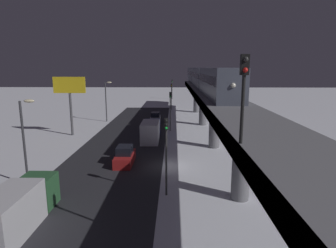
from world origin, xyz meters
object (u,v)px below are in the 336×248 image
(sedan_silver, at_px, (155,118))
(traffic_light_distant, at_px, (172,86))
(sedan_red, at_px, (125,157))
(traffic_light_far, at_px, (172,93))
(subway_train, at_px, (202,77))
(rail_signal, at_px, (244,84))
(box_truck, at_px, (151,131))
(delivery_van, at_px, (18,208))
(commercial_billboard, at_px, (70,91))
(traffic_light_near, at_px, (166,146))
(traffic_light_mid, at_px, (170,106))

(sedan_silver, height_order, traffic_light_distant, traffic_light_distant)
(sedan_red, height_order, traffic_light_far, traffic_light_far)
(traffic_light_far, height_order, traffic_light_distant, same)
(subway_train, bearing_deg, rail_signal, 86.91)
(box_truck, bearing_deg, delivery_van, 73.40)
(traffic_light_far, relative_size, commercial_billboard, 0.72)
(sedan_red, bearing_deg, box_truck, 79.07)
(delivery_van, bearing_deg, sedan_silver, -100.44)
(sedan_silver, distance_m, sedan_red, 23.42)
(traffic_light_near, relative_size, traffic_light_mid, 1.00)
(box_truck, bearing_deg, sedan_silver, -89.12)
(subway_train, bearing_deg, sedan_silver, 3.16)
(rail_signal, relative_size, sedan_silver, 0.94)
(sedan_silver, relative_size, commercial_billboard, 0.48)
(sedan_silver, xyz_separation_m, commercial_billboard, (12.16, 10.35, 6.04))
(rail_signal, relative_size, commercial_billboard, 0.45)
(traffic_light_far, bearing_deg, box_truck, 84.79)
(delivery_van, height_order, traffic_light_near, traffic_light_near)
(subway_train, bearing_deg, traffic_light_distant, -81.66)
(sedan_red, distance_m, traffic_light_near, 9.53)
(traffic_light_near, relative_size, traffic_light_far, 1.00)
(rail_signal, height_order, traffic_light_mid, rail_signal)
(box_truck, bearing_deg, traffic_light_distant, -92.90)
(traffic_light_mid, distance_m, traffic_light_far, 23.76)
(sedan_red, bearing_deg, traffic_light_far, 83.29)
(rail_signal, bearing_deg, traffic_light_near, -67.59)
(sedan_red, relative_size, traffic_light_far, 0.68)
(subway_train, bearing_deg, commercial_billboard, 27.40)
(delivery_van, bearing_deg, commercial_billboard, -77.67)
(subway_train, relative_size, box_truck, 7.50)
(sedan_silver, bearing_deg, traffic_light_mid, -67.93)
(sedan_red, bearing_deg, traffic_light_distant, 85.78)
(traffic_light_mid, xyz_separation_m, traffic_light_far, (0.00, -23.76, 0.00))
(subway_train, height_order, commercial_billboard, subway_train)
(box_truck, height_order, traffic_light_far, traffic_light_far)
(rail_signal, height_order, traffic_light_distant, rail_signal)
(subway_train, height_order, delivery_van, subway_train)
(sedan_red, bearing_deg, sedan_silver, 85.59)
(delivery_van, xyz_separation_m, traffic_light_near, (-9.50, -4.89, 2.85))
(sedan_silver, bearing_deg, traffic_light_distant, 85.89)
(rail_signal, relative_size, traffic_light_mid, 0.62)
(rail_signal, distance_m, traffic_light_distant, 80.43)
(box_truck, xyz_separation_m, traffic_light_distant, (-2.70, -53.36, 2.85))
(commercial_billboard, bearing_deg, sedan_silver, -139.60)
(subway_train, relative_size, sedan_silver, 13.06)
(sedan_silver, height_order, sedan_red, same)
(sedan_red, xyz_separation_m, commercial_billboard, (10.36, -13.00, 6.03))
(traffic_light_mid, bearing_deg, sedan_red, 73.82)
(subway_train, height_order, rail_signal, rail_signal)
(subway_train, relative_size, traffic_light_far, 8.67)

